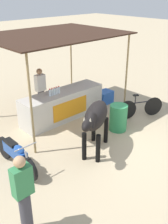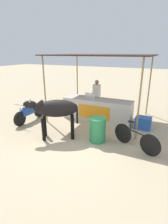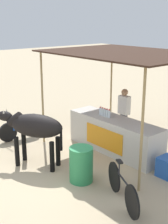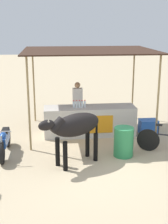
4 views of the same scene
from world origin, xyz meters
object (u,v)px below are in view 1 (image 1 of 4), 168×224
at_px(cow, 96,118).
at_px(bicycle_leaning, 140,108).
at_px(cooler_box, 105,97).
at_px(vendor_behind_counter, 41,91).
at_px(motorcycle_parked, 16,154).
at_px(passerby_on_street, 24,195).
at_px(stall_counter, 63,105).
at_px(water_barrel, 118,118).

relative_size(cow, bicycle_leaning, 1.16).
relative_size(cooler_box, cow, 0.34).
bearing_deg(cow, vendor_behind_counter, 83.76).
xyz_separation_m(motorcycle_parked, passerby_on_street, (-0.82, -1.78, 0.42)).
bearing_deg(cooler_box, vendor_behind_counter, 159.92).
relative_size(stall_counter, passerby_on_street, 1.82).
height_order(cow, passerby_on_street, passerby_on_street).
relative_size(cow, motorcycle_parked, 0.97).
xyz_separation_m(cooler_box, cow, (-2.65, -2.10, 0.79)).
bearing_deg(bicycle_leaning, water_barrel, -177.27).
height_order(water_barrel, bicycle_leaning, bicycle_leaning).
xyz_separation_m(vendor_behind_counter, bicycle_leaning, (2.31, -2.52, -0.50)).
distance_m(stall_counter, vendor_behind_counter, 0.91).
bearing_deg(water_barrel, bicycle_leaning, 2.73).
relative_size(cooler_box, water_barrel, 0.72).
xyz_separation_m(water_barrel, passerby_on_street, (-4.14, -1.36, 0.43)).
xyz_separation_m(water_barrel, cow, (-1.40, -0.37, 0.62)).
height_order(stall_counter, bicycle_leaning, stall_counter).
xyz_separation_m(stall_counter, cow, (-0.66, -2.20, 0.55)).
bearing_deg(vendor_behind_counter, water_barrel, -67.39).
distance_m(cooler_box, bicycle_leaning, 1.67).
bearing_deg(water_barrel, motorcycle_parked, 172.78).
relative_size(bicycle_leaning, passerby_on_street, 0.91).
bearing_deg(passerby_on_street, cow, 19.77).
bearing_deg(motorcycle_parked, vendor_behind_counter, 43.76).
xyz_separation_m(motorcycle_parked, bicycle_leaning, (4.56, -0.36, -0.08)).
xyz_separation_m(stall_counter, motorcycle_parked, (-2.59, -1.40, -0.05)).
bearing_deg(water_barrel, cow, -165.11).
bearing_deg(cow, passerby_on_street, -160.23).
height_order(bicycle_leaning, passerby_on_street, passerby_on_street).
height_order(water_barrel, passerby_on_street, passerby_on_street).
bearing_deg(motorcycle_parked, water_barrel, -7.22).
distance_m(cooler_box, cow, 3.47).
relative_size(stall_counter, cow, 1.72).
bearing_deg(motorcycle_parked, cow, -22.33).
height_order(vendor_behind_counter, cooler_box, vendor_behind_counter).
distance_m(vendor_behind_counter, passerby_on_street, 4.99).
height_order(water_barrel, motorcycle_parked, motorcycle_parked).
distance_m(water_barrel, bicycle_leaning, 1.24).
xyz_separation_m(water_barrel, motorcycle_parked, (-3.32, 0.42, 0.01)).
distance_m(cow, passerby_on_street, 2.92).
relative_size(stall_counter, cooler_box, 5.00).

